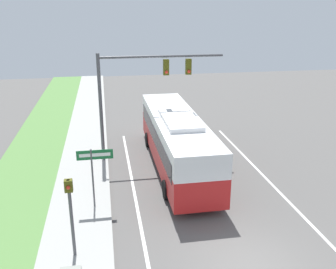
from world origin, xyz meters
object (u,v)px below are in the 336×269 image
(pedestrian_signal, at_px, (70,206))
(street_sign, at_px, (94,166))
(bus, at_px, (176,138))
(signal_gantry, at_px, (139,84))

(pedestrian_signal, distance_m, street_sign, 3.60)
(bus, distance_m, pedestrian_signal, 9.20)
(signal_gantry, xyz_separation_m, pedestrian_signal, (-3.42, -9.18, -2.49))
(bus, relative_size, street_sign, 4.03)
(street_sign, bearing_deg, bus, 41.39)
(bus, bearing_deg, signal_gantry, 138.53)
(bus, xyz_separation_m, pedestrian_signal, (-5.30, -7.51, 0.36))
(pedestrian_signal, xyz_separation_m, street_sign, (0.77, 3.52, -0.04))
(bus, distance_m, signal_gantry, 3.79)
(signal_gantry, distance_m, pedestrian_signal, 10.10)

